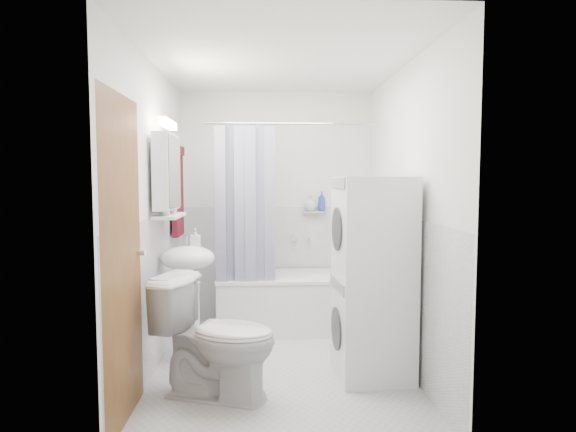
{
  "coord_description": "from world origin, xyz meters",
  "views": [
    {
      "loc": [
        -0.13,
        -3.78,
        1.49
      ],
      "look_at": [
        0.06,
        0.15,
        1.19
      ],
      "focal_mm": 30.0,
      "sensor_mm": 36.0,
      "label": 1
    }
  ],
  "objects_px": {
    "toilet": "(217,338)",
    "sink": "(189,276)",
    "bathtub": "(291,299)",
    "washer_dryer": "(372,278)"
  },
  "relations": [
    {
      "from": "toilet",
      "to": "sink",
      "type": "bearing_deg",
      "value": 40.88
    },
    {
      "from": "bathtub",
      "to": "washer_dryer",
      "type": "xyz_separation_m",
      "value": [
        0.55,
        -1.18,
        0.45
      ]
    },
    {
      "from": "bathtub",
      "to": "toilet",
      "type": "height_order",
      "value": "toilet"
    },
    {
      "from": "bathtub",
      "to": "sink",
      "type": "relative_size",
      "value": 1.38
    },
    {
      "from": "bathtub",
      "to": "toilet",
      "type": "distance_m",
      "value": 1.58
    },
    {
      "from": "washer_dryer",
      "to": "toilet",
      "type": "relative_size",
      "value": 1.81
    },
    {
      "from": "sink",
      "to": "toilet",
      "type": "distance_m",
      "value": 0.81
    },
    {
      "from": "bathtub",
      "to": "sink",
      "type": "distance_m",
      "value": 1.24
    },
    {
      "from": "bathtub",
      "to": "toilet",
      "type": "relative_size",
      "value": 1.72
    },
    {
      "from": "bathtub",
      "to": "toilet",
      "type": "xyz_separation_m",
      "value": [
        -0.58,
        -1.47,
        0.11
      ]
    }
  ]
}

